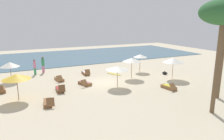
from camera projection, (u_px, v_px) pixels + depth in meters
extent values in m
plane|color=beige|center=(104.00, 82.00, 21.50)|extent=(60.00, 60.00, 0.00)
cube|color=#476B7F|center=(65.00, 57.00, 36.41)|extent=(48.00, 16.00, 0.06)
cylinder|color=brown|center=(173.00, 68.00, 22.74)|extent=(0.04, 0.04, 2.26)
cone|color=white|center=(173.00, 60.00, 22.52)|extent=(2.30, 2.30, 0.49)
cylinder|color=olive|center=(117.00, 77.00, 19.99)|extent=(0.06, 0.06, 1.93)
cone|color=silver|center=(117.00, 68.00, 19.79)|extent=(2.18, 2.18, 0.33)
cylinder|color=brown|center=(140.00, 63.00, 26.03)|extent=(0.06, 0.06, 2.10)
cone|color=white|center=(140.00, 56.00, 25.82)|extent=(1.73, 1.73, 0.36)
cylinder|color=brown|center=(18.00, 87.00, 16.54)|extent=(0.05, 0.05, 2.11)
cone|color=gold|center=(16.00, 77.00, 16.34)|extent=(2.20, 2.20, 0.43)
cylinder|color=brown|center=(11.00, 72.00, 21.72)|extent=(0.05, 0.05, 2.00)
cone|color=silver|center=(10.00, 64.00, 21.53)|extent=(1.92, 1.92, 0.49)
cylinder|color=olive|center=(132.00, 68.00, 23.03)|extent=(0.06, 0.06, 2.20)
cone|color=silver|center=(132.00, 60.00, 22.81)|extent=(2.05, 2.05, 0.40)
cube|color=olive|center=(59.00, 79.00, 22.21)|extent=(0.81, 1.57, 0.28)
cube|color=olive|center=(59.00, 78.00, 21.49)|extent=(0.63, 0.56, 0.53)
cube|color=brown|center=(60.00, 89.00, 18.89)|extent=(0.71, 1.54, 0.28)
cube|color=brown|center=(62.00, 88.00, 18.23)|extent=(0.60, 0.41, 0.60)
cube|color=#BF3338|center=(60.00, 88.00, 18.85)|extent=(0.58, 1.08, 0.03)
cube|color=brown|center=(85.00, 73.00, 24.74)|extent=(0.66, 1.52, 0.28)
cube|color=brown|center=(88.00, 72.00, 24.07)|extent=(0.59, 0.46, 0.57)
cube|color=white|center=(85.00, 72.00, 24.70)|extent=(0.55, 1.07, 0.03)
cube|color=olive|center=(169.00, 87.00, 19.53)|extent=(0.83, 1.58, 0.28)
cube|color=olive|center=(173.00, 87.00, 18.81)|extent=(0.64, 0.58, 0.53)
cube|color=yellow|center=(169.00, 86.00, 19.49)|extent=(0.67, 1.12, 0.03)
cube|color=brown|center=(1.00, 90.00, 18.78)|extent=(0.75, 1.55, 0.28)
cube|color=brown|center=(0.00, 89.00, 18.07)|extent=(0.61, 0.52, 0.55)
cube|color=brown|center=(48.00, 103.00, 15.82)|extent=(0.80, 1.57, 0.28)
cube|color=brown|center=(50.00, 102.00, 15.18)|extent=(0.62, 0.50, 0.57)
cube|color=brown|center=(85.00, 83.00, 20.72)|extent=(1.09, 1.62, 0.28)
cube|color=brown|center=(84.00, 83.00, 19.98)|extent=(0.70, 0.65, 0.54)
cube|color=#D17299|center=(85.00, 82.00, 20.69)|extent=(0.85, 1.16, 0.03)
cylinder|color=#D17299|center=(43.00, 69.00, 25.58)|extent=(0.40, 0.40, 0.84)
cylinder|color=#338C59|center=(43.00, 62.00, 25.38)|extent=(0.47, 0.47, 0.88)
sphere|color=brown|center=(43.00, 58.00, 25.25)|extent=(0.24, 0.24, 0.24)
cylinder|color=#338C59|center=(35.00, 71.00, 24.55)|extent=(0.37, 0.37, 0.79)
cylinder|color=#D17299|center=(34.00, 65.00, 24.37)|extent=(0.43, 0.43, 0.83)
sphere|color=brown|center=(34.00, 60.00, 24.25)|extent=(0.22, 0.22, 0.22)
cylinder|color=brown|center=(221.00, 59.00, 16.55)|extent=(0.35, 0.35, 6.42)
cylinder|color=brown|center=(217.00, 69.00, 13.77)|extent=(0.29, 0.29, 6.22)
ellipsoid|color=#285B2D|center=(224.00, 12.00, 12.94)|extent=(2.96, 2.96, 1.63)
cube|color=black|center=(165.00, 74.00, 24.68)|extent=(0.39, 0.43, 0.04)
ellipsoid|color=black|center=(165.00, 73.00, 24.64)|extent=(0.62, 0.69, 0.29)
sphere|color=black|center=(165.00, 72.00, 24.91)|extent=(0.20, 0.20, 0.20)
ellipsoid|color=gold|center=(114.00, 74.00, 24.81)|extent=(1.39, 2.13, 0.07)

